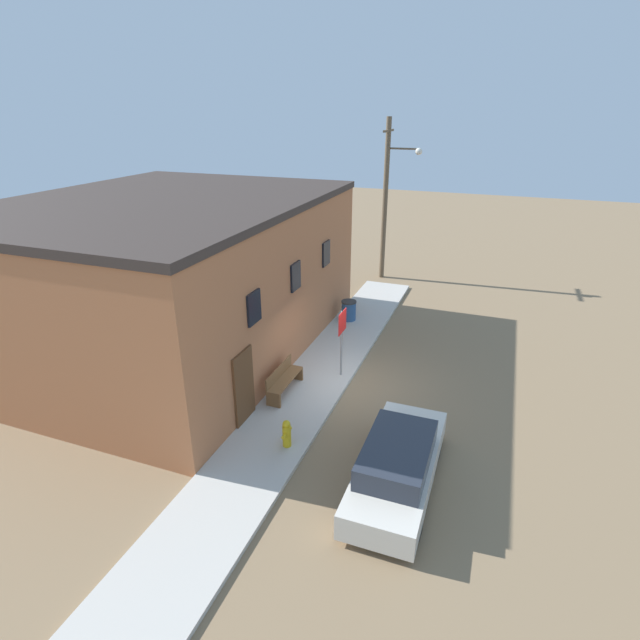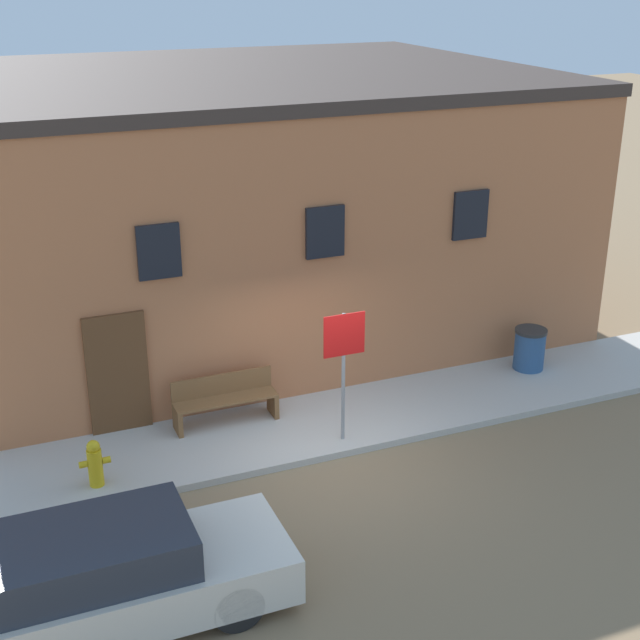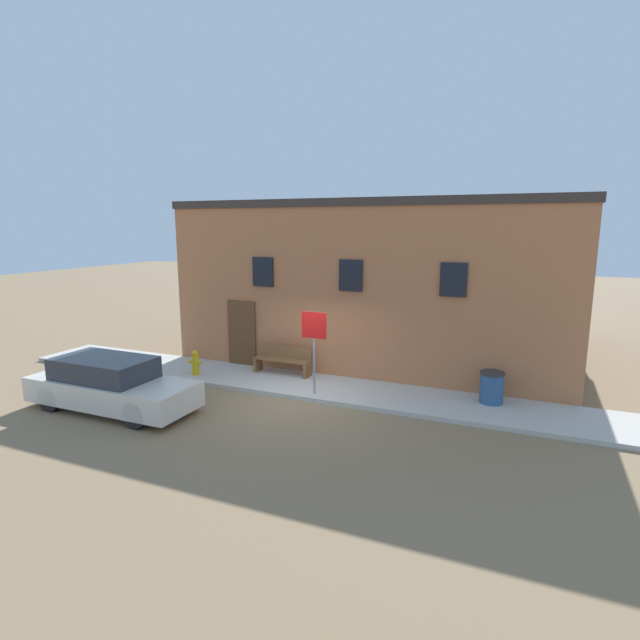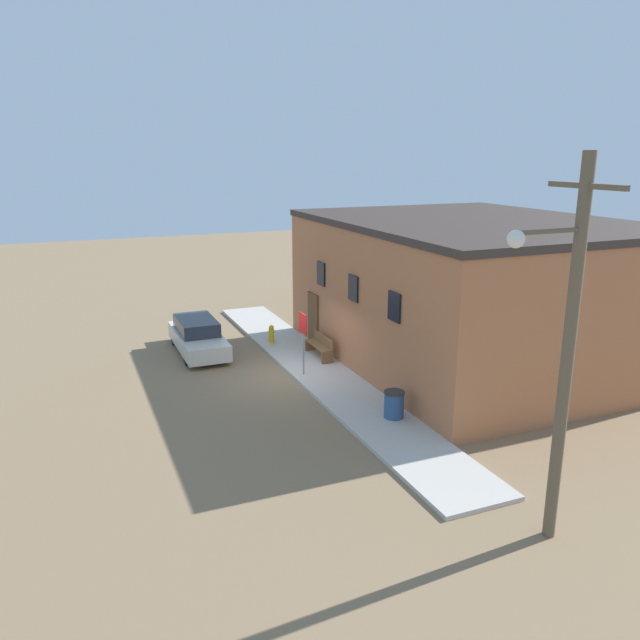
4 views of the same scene
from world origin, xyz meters
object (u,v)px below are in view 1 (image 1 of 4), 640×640
object	(u,v)px
fire_hydrant	(287,433)
bench	(283,379)
stop_sign	(342,331)
utility_pole	(387,195)
parked_car	(398,464)
trash_bin	(349,310)

from	to	relation	value
fire_hydrant	bench	bearing A→B (deg)	26.13
fire_hydrant	stop_sign	xyz separation A→B (m)	(3.99, -0.15, 1.19)
bench	utility_pole	distance (m)	12.79
stop_sign	utility_pole	distance (m)	11.01
stop_sign	bench	xyz separation A→B (m)	(-1.62, 1.31, -1.14)
fire_hydrant	bench	size ratio (longest dim) A/B	0.43
fire_hydrant	utility_pole	world-z (taller)	utility_pole
bench	parked_car	xyz separation A→B (m)	(-2.73, -4.10, 0.09)
fire_hydrant	utility_pole	xyz separation A→B (m)	(14.64, 1.07, 3.67)
stop_sign	parked_car	distance (m)	5.27
trash_bin	parked_car	distance (m)	9.61
fire_hydrant	trash_bin	size ratio (longest dim) A/B	0.93
trash_bin	parked_car	world-z (taller)	parked_car
bench	trash_bin	size ratio (longest dim) A/B	2.18
utility_pole	parked_car	size ratio (longest dim) A/B	1.75
fire_hydrant	parked_car	distance (m)	2.96
stop_sign	parked_car	xyz separation A→B (m)	(-4.35, -2.79, -1.05)
stop_sign	bench	world-z (taller)	stop_sign
bench	stop_sign	bearing A→B (deg)	-39.08
bench	trash_bin	world-z (taller)	bench
stop_sign	utility_pole	world-z (taller)	utility_pole
fire_hydrant	utility_pole	size ratio (longest dim) A/B	0.10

